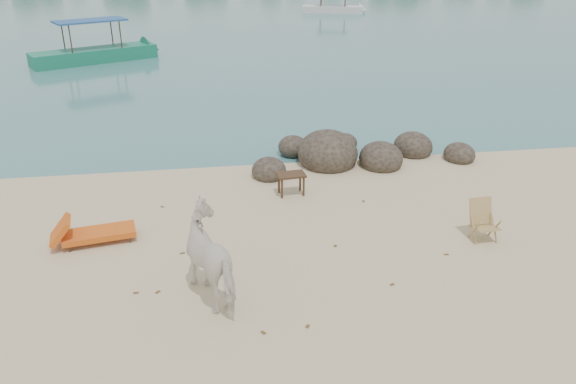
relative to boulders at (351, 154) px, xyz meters
name	(u,v)px	position (x,y,z in m)	size (l,w,h in m)	color
boulders	(351,154)	(0.00, 0.00, 0.00)	(6.28, 2.79, 1.24)	#2A241C
cow	(216,257)	(-3.88, -5.83, 0.54)	(0.83, 1.82, 1.53)	silver
side_table	(291,185)	(-1.98, -1.92, 0.04)	(0.66, 0.43, 0.53)	black
lounge_chair	(99,231)	(-6.21, -3.60, 0.04)	(1.79, 0.63, 0.54)	#D15818
deck_chair	(485,223)	(1.58, -4.72, 0.19)	(0.53, 0.58, 0.83)	tan
boat_near	(91,27)	(-9.25, 15.36, 1.42)	(6.79, 1.53, 3.30)	#177454
dead_leaves	(271,300)	(-2.99, -6.12, -0.22)	(8.49, 6.76, 0.00)	brown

